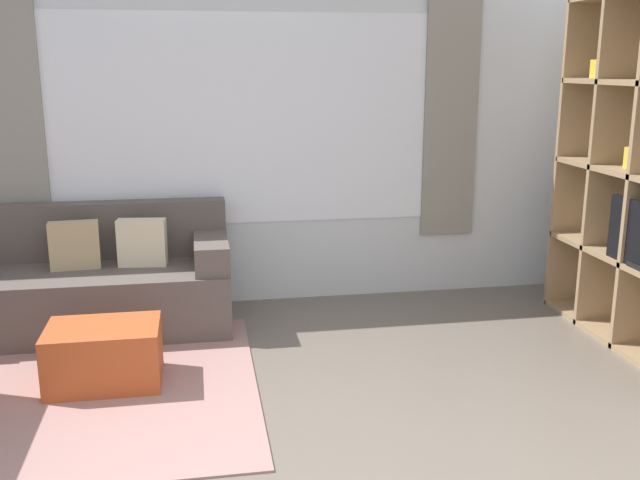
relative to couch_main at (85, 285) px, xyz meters
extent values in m
cube|color=silver|center=(1.18, 0.46, 1.02)|extent=(6.63, 0.07, 2.70)
cube|color=white|center=(1.18, 0.42, 1.12)|extent=(2.99, 0.01, 1.60)
cube|color=gray|center=(-0.48, 0.40, 1.12)|extent=(0.44, 0.03, 1.90)
cube|color=gray|center=(2.85, 0.40, 1.12)|extent=(0.44, 0.03, 1.90)
cube|color=gray|center=(-0.33, -1.09, -0.32)|extent=(2.92, 2.08, 0.01)
cube|color=#997A56|center=(3.71, -0.54, 0.84)|extent=(0.37, 0.04, 2.34)
cube|color=#997A56|center=(3.71, -0.08, 0.84)|extent=(0.37, 0.04, 2.34)
cube|color=#997A56|center=(3.71, -1.01, -0.31)|extent=(0.37, 1.87, 0.04)
cube|color=gold|center=(3.69, -0.77, 0.93)|extent=(0.06, 0.06, 0.14)
cube|color=white|center=(3.69, -0.27, 1.48)|extent=(0.07, 0.07, 0.08)
cube|color=gold|center=(3.69, -0.30, 1.51)|extent=(0.10, 0.10, 0.13)
cube|color=#564C47|center=(-0.01, -0.05, -0.10)|extent=(2.05, 0.83, 0.45)
cube|color=#564C47|center=(-0.01, 0.27, 0.34)|extent=(2.05, 0.18, 0.42)
cube|color=#564C47|center=(0.90, -0.05, 0.23)|extent=(0.24, 0.77, 0.20)
cube|color=tan|center=(-0.05, -0.01, 0.30)|extent=(0.35, 0.15, 0.34)
cube|color=beige|center=(0.42, -0.01, 0.30)|extent=(0.35, 0.16, 0.34)
cube|color=#B74C23|center=(0.24, -1.00, -0.14)|extent=(0.66, 0.47, 0.37)
camera|label=1|loc=(0.82, -5.11, 1.54)|focal=40.00mm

